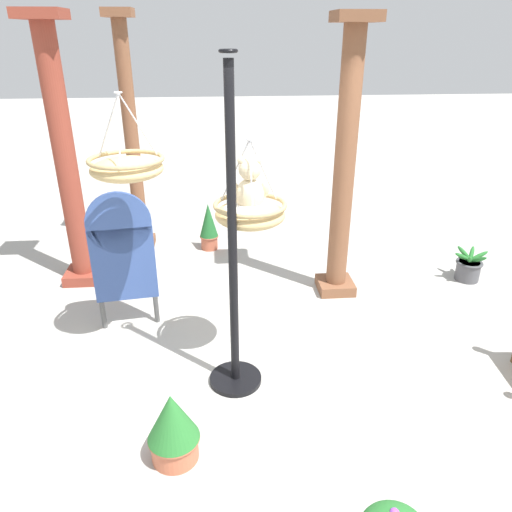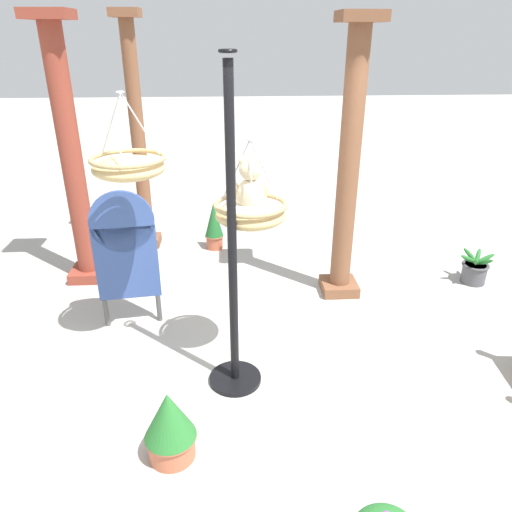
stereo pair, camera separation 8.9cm
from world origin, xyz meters
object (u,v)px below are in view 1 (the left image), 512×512
display_sign_board (122,250)px  potted_plant_fern_front (209,227)px  display_pole_central (234,296)px  potted_plant_small_succulent (468,267)px  hanging_basket_left_high (127,167)px  greenhouse_pillar_right (344,172)px  teddy_bear (250,188)px  potted_plant_bushy_green (173,427)px  greenhouse_pillar_left (132,143)px  greenhouse_pillar_far_back (66,164)px  hanging_basket_with_teddy (250,213)px

display_sign_board → potted_plant_fern_front: bearing=66.6°
display_pole_central → potted_plant_small_succulent: size_ratio=6.06×
hanging_basket_left_high → display_sign_board: 1.05m
greenhouse_pillar_right → teddy_bear: bearing=-131.2°
potted_plant_bushy_green → potted_plant_fern_front: bearing=86.3°
potted_plant_fern_front → display_pole_central: bearing=-85.4°
greenhouse_pillar_left → greenhouse_pillar_right: greenhouse_pillar_left is taller
hanging_basket_left_high → potted_plant_bushy_green: bearing=-75.0°
potted_plant_bushy_green → display_sign_board: bearing=107.8°
teddy_bear → potted_plant_small_succulent: 3.35m
greenhouse_pillar_far_back → potted_plant_fern_front: size_ratio=4.50×
display_sign_board → hanging_basket_with_teddy: bearing=-31.5°
greenhouse_pillar_far_back → greenhouse_pillar_right: bearing=-10.1°
hanging_basket_with_teddy → greenhouse_pillar_left: size_ratio=0.23×
display_pole_central → hanging_basket_left_high: display_pole_central is taller
teddy_bear → hanging_basket_left_high: 0.98m
greenhouse_pillar_far_back → potted_plant_bushy_green: (1.26, -2.79, -1.13)m
potted_plant_bushy_green → display_sign_board: (-0.56, 1.74, 0.56)m
potted_plant_bushy_green → potted_plant_small_succulent: size_ratio=1.27×
potted_plant_bushy_green → display_sign_board: display_sign_board is taller
teddy_bear → greenhouse_pillar_left: greenhouse_pillar_left is taller
hanging_basket_with_teddy → teddy_bear: 0.19m
greenhouse_pillar_far_back → potted_plant_fern_front: bearing=27.6°
greenhouse_pillar_right → potted_plant_small_succulent: (1.64, 0.12, -1.23)m
teddy_bear → hanging_basket_left_high: size_ratio=0.67×
greenhouse_pillar_left → display_pole_central: bearing=-68.9°
hanging_basket_with_teddy → potted_plant_fern_front: bearing=98.4°
potted_plant_fern_front → potted_plant_small_succulent: (3.08, -1.18, -0.16)m
display_pole_central → hanging_basket_with_teddy: (0.15, 0.25, 0.60)m
hanging_basket_with_teddy → potted_plant_small_succulent: hanging_basket_with_teddy is taller
teddy_bear → display_sign_board: (-1.16, 0.69, -0.78)m
greenhouse_pillar_far_back → display_sign_board: bearing=-56.3°
greenhouse_pillar_far_back → potted_plant_small_succulent: (4.57, -0.40, -1.25)m
greenhouse_pillar_far_back → display_pole_central: bearing=-49.6°
display_pole_central → hanging_basket_with_teddy: display_pole_central is taller
hanging_basket_with_teddy → greenhouse_pillar_left: greenhouse_pillar_left is taller
greenhouse_pillar_left → hanging_basket_left_high: bearing=-81.9°
display_pole_central → greenhouse_pillar_right: 2.01m
hanging_basket_left_high → greenhouse_pillar_left: greenhouse_pillar_left is taller
hanging_basket_with_teddy → greenhouse_pillar_right: greenhouse_pillar_right is taller
greenhouse_pillar_far_back → potted_plant_fern_front: 2.00m
greenhouse_pillar_right → potted_plant_bushy_green: 3.03m
greenhouse_pillar_far_back → potted_plant_small_succulent: size_ratio=6.77×
greenhouse_pillar_left → greenhouse_pillar_far_back: size_ratio=1.02×
hanging_basket_with_teddy → greenhouse_pillar_far_back: (-1.86, 1.76, -0.02)m
potted_plant_bushy_green → teddy_bear: bearing=59.9°
potted_plant_fern_front → display_sign_board: display_sign_board is taller
hanging_basket_left_high → potted_plant_small_succulent: (3.65, 1.13, -1.59)m
greenhouse_pillar_left → display_sign_board: size_ratio=2.11×
potted_plant_fern_front → display_sign_board: bearing=-113.4°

